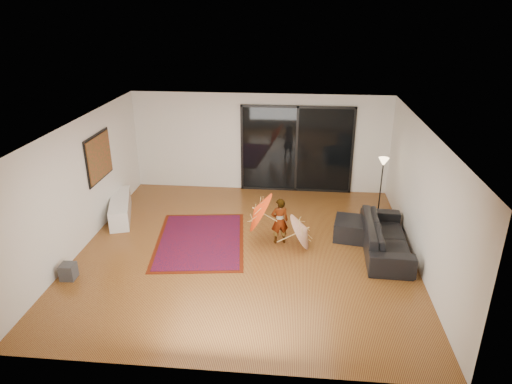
# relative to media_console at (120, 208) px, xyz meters

# --- Properties ---
(floor) EXTENTS (7.00, 7.00, 0.00)m
(floor) POSITION_rel_media_console_xyz_m (3.25, -1.32, -0.24)
(floor) COLOR #956228
(floor) RESTS_ON ground
(ceiling) EXTENTS (7.00, 7.00, 0.00)m
(ceiling) POSITION_rel_media_console_xyz_m (3.25, -1.32, 2.46)
(ceiling) COLOR white
(ceiling) RESTS_ON wall_back
(wall_back) EXTENTS (7.00, 0.00, 7.00)m
(wall_back) POSITION_rel_media_console_xyz_m (3.25, 2.18, 1.11)
(wall_back) COLOR silver
(wall_back) RESTS_ON floor
(wall_front) EXTENTS (7.00, 0.00, 7.00)m
(wall_front) POSITION_rel_media_console_xyz_m (3.25, -4.82, 1.11)
(wall_front) COLOR silver
(wall_front) RESTS_ON floor
(wall_left) EXTENTS (0.00, 7.00, 7.00)m
(wall_left) POSITION_rel_media_console_xyz_m (-0.25, -1.32, 1.11)
(wall_left) COLOR silver
(wall_left) RESTS_ON floor
(wall_right) EXTENTS (0.00, 7.00, 7.00)m
(wall_right) POSITION_rel_media_console_xyz_m (6.75, -1.32, 1.11)
(wall_right) COLOR silver
(wall_right) RESTS_ON floor
(sliding_door) EXTENTS (3.06, 0.07, 2.40)m
(sliding_door) POSITION_rel_media_console_xyz_m (4.25, 2.15, 0.96)
(sliding_door) COLOR black
(sliding_door) RESTS_ON wall_back
(painting) EXTENTS (0.04, 1.28, 1.08)m
(painting) POSITION_rel_media_console_xyz_m (-0.21, -0.32, 1.41)
(painting) COLOR black
(painting) RESTS_ON wall_left
(media_console) EXTENTS (0.96, 1.80, 0.49)m
(media_console) POSITION_rel_media_console_xyz_m (0.00, 0.00, 0.00)
(media_console) COLOR white
(media_console) RESTS_ON floor
(speaker) EXTENTS (0.28, 0.28, 0.31)m
(speaker) POSITION_rel_media_console_xyz_m (0.00, -2.73, -0.09)
(speaker) COLOR #424244
(speaker) RESTS_ON floor
(persian_rug) EXTENTS (2.23, 2.89, 0.02)m
(persian_rug) POSITION_rel_media_console_xyz_m (2.19, -1.02, -0.23)
(persian_rug) COLOR #4E1506
(persian_rug) RESTS_ON floor
(sofa) EXTENTS (0.98, 2.32, 0.67)m
(sofa) POSITION_rel_media_console_xyz_m (6.20, -1.07, 0.09)
(sofa) COLOR black
(sofa) RESTS_ON floor
(ottoman) EXTENTS (0.87, 0.87, 0.44)m
(ottoman) POSITION_rel_media_console_xyz_m (5.55, -0.55, -0.03)
(ottoman) COLOR black
(ottoman) RESTS_ON floor
(floor_lamp) EXTENTS (0.25, 0.25, 1.46)m
(floor_lamp) POSITION_rel_media_console_xyz_m (6.35, 0.83, 0.91)
(floor_lamp) COLOR black
(floor_lamp) RESTS_ON floor
(child) EXTENTS (0.43, 0.34, 1.05)m
(child) POSITION_rel_media_console_xyz_m (3.95, -0.92, 0.28)
(child) COLOR #999999
(child) RESTS_ON floor
(parasol_orange) EXTENTS (0.61, 0.94, 0.92)m
(parasol_orange) POSITION_rel_media_console_xyz_m (3.40, -0.97, 0.49)
(parasol_orange) COLOR #EB3B0C
(parasol_orange) RESTS_ON child
(parasol_white) EXTENTS (0.58, 0.83, 0.92)m
(parasol_white) POSITION_rel_media_console_xyz_m (4.55, -1.07, 0.26)
(parasol_white) COLOR silver
(parasol_white) RESTS_ON floor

